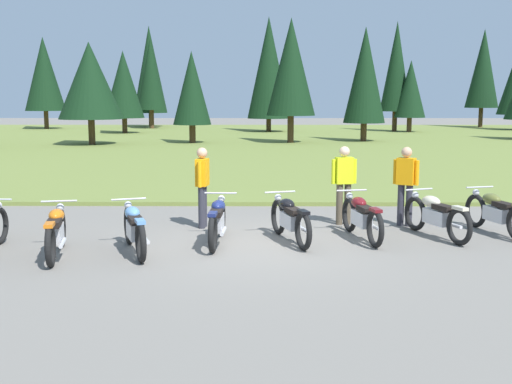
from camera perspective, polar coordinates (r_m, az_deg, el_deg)
name	(u,v)px	position (r m, az deg, el deg)	size (l,w,h in m)	color
ground_plane	(256,245)	(11.68, -0.02, -4.81)	(140.00, 140.00, 0.00)	slate
grass_moorland	(259,142)	(37.66, 0.27, 4.53)	(80.00, 44.00, 0.10)	olive
forest_treeline	(232,75)	(44.98, -2.15, 10.47)	(43.16, 27.28, 8.77)	#47331E
motorcycle_orange	(56,231)	(11.32, -17.54, -3.37)	(0.70, 2.08, 0.88)	black
motorcycle_sky_blue	(134,228)	(11.25, -10.89, -3.20)	(0.90, 2.01, 0.88)	black
motorcycle_navy	(218,220)	(11.75, -3.48, -2.57)	(0.62, 2.10, 0.88)	black
motorcycle_black	(290,219)	(11.91, 3.07, -2.41)	(0.83, 2.04, 0.88)	black
motorcycle_maroon	(362,217)	(12.26, 9.47, -2.20)	(0.71, 2.08, 0.88)	black
motorcycle_cream	(436,215)	(12.73, 15.87, -2.01)	(0.92, 2.00, 0.88)	black
motorcycle_olive	(496,212)	(13.42, 20.77, -1.72)	(0.77, 2.06, 0.88)	black
rider_with_back_turned	(202,182)	(13.14, -4.84, 0.87)	(0.27, 0.54, 1.67)	#2D2D38
rider_near_row_end	(344,180)	(13.54, 7.91, 1.04)	(0.54, 0.28, 1.67)	#4C4233
rider_checking_bike	(406,181)	(13.63, 13.31, 0.94)	(0.48, 0.37, 1.67)	#2D2D38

